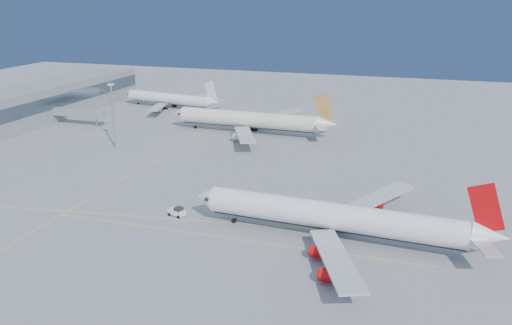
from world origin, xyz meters
name	(u,v)px	position (x,y,z in m)	size (l,w,h in m)	color
ground	(231,213)	(0.00, 0.00, 0.00)	(500.00, 500.00, 0.00)	slate
terminal	(55,99)	(-114.93, 85.00, 7.51)	(18.40, 110.00, 15.00)	gray
jet_bridge	(81,113)	(-93.11, 72.00, 5.17)	(23.60, 3.60, 6.90)	gray
taxiway_lines	(188,199)	(-14.71, 6.34, 0.01)	(118.86, 140.00, 0.02)	yellow
airliner_virgin	(339,218)	(28.34, -7.04, 5.26)	(70.79, 63.45, 17.46)	white
airliner_etihad	(251,120)	(-21.75, 80.70, 5.41)	(67.97, 62.86, 17.76)	beige
airliner_third	(170,99)	(-74.13, 115.94, 4.44)	(54.50, 49.70, 14.66)	white
pushback_tug	(177,212)	(-12.12, -5.62, 1.12)	(4.74, 3.62, 2.42)	white
light_mast	(113,110)	(-60.87, 45.27, 13.68)	(2.00, 2.00, 23.17)	gray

